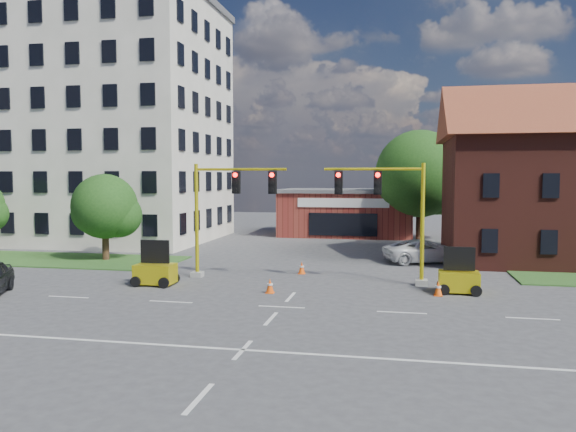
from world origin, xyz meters
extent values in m
plane|color=#3E3E40|center=(0.00, 0.00, 0.00)|extent=(120.00, 120.00, 0.00)
cube|color=#2C511E|center=(-20.00, 10.00, 0.04)|extent=(22.00, 6.00, 0.08)
cube|color=beige|center=(-20.00, 22.00, 10.00)|extent=(18.00, 15.00, 20.00)
cube|color=#535355|center=(-20.00, 22.00, 20.30)|extent=(18.40, 15.40, 0.60)
cube|color=maroon|center=(0.00, 30.00, 2.00)|extent=(12.00, 8.00, 4.00)
cube|color=#535355|center=(0.00, 30.00, 4.15)|extent=(12.40, 8.40, 0.30)
cube|color=silver|center=(0.00, 25.95, 3.20)|extent=(8.00, 0.10, 0.80)
cube|color=black|center=(0.00, 25.95, 1.30)|extent=(6.00, 0.10, 2.00)
cylinder|color=#3D2916|center=(6.50, 27.00, 2.04)|extent=(0.44, 0.44, 4.07)
sphere|color=#1C4415|center=(6.50, 27.00, 5.74)|extent=(7.56, 7.56, 7.56)
sphere|color=#1C4415|center=(8.01, 27.30, 4.81)|extent=(5.29, 5.29, 5.29)
cylinder|color=#3D2916|center=(-14.00, 10.50, 1.27)|extent=(0.44, 0.44, 2.53)
sphere|color=#1C4415|center=(-14.00, 10.50, 3.57)|extent=(4.23, 4.23, 4.23)
sphere|color=#1C4415|center=(-13.15, 10.80, 2.99)|extent=(2.96, 2.96, 2.96)
cube|color=gray|center=(-6.00, 6.00, 0.15)|extent=(0.60, 0.60, 0.30)
cylinder|color=yellow|center=(-6.00, 6.00, 3.10)|extent=(0.20, 0.20, 6.20)
cylinder|color=yellow|center=(-3.50, 6.00, 5.90)|extent=(5.00, 0.14, 0.14)
cube|color=black|center=(-3.75, 6.00, 5.20)|extent=(0.40, 0.32, 1.20)
cube|color=black|center=(-1.75, 6.00, 5.20)|extent=(0.40, 0.32, 1.20)
sphere|color=#FF0C07|center=(-3.75, 5.82, 5.60)|extent=(0.24, 0.24, 0.24)
cube|color=gray|center=(6.00, 6.00, 0.15)|extent=(0.60, 0.60, 0.30)
cylinder|color=yellow|center=(6.00, 6.00, 3.10)|extent=(0.20, 0.20, 6.20)
cylinder|color=yellow|center=(3.50, 6.00, 5.90)|extent=(5.00, 0.14, 0.14)
cube|color=black|center=(3.75, 6.00, 5.20)|extent=(0.40, 0.32, 1.20)
cube|color=black|center=(1.75, 6.00, 5.20)|extent=(0.40, 0.32, 1.20)
sphere|color=#FF0C07|center=(3.75, 5.82, 5.60)|extent=(0.24, 0.24, 0.24)
cube|color=yellow|center=(-7.29, 3.44, 0.59)|extent=(1.96, 1.33, 0.97)
cube|color=black|center=(-7.29, 3.44, 1.72)|extent=(1.51, 0.16, 1.18)
cube|color=yellow|center=(7.66, 4.42, 0.56)|extent=(1.86, 1.25, 0.92)
cube|color=black|center=(7.66, 4.42, 1.64)|extent=(1.44, 0.14, 1.13)
cube|color=#F7530D|center=(-1.12, 2.65, 0.02)|extent=(0.38, 0.38, 0.04)
cone|color=#F7530D|center=(-1.12, 2.65, 0.35)|extent=(0.40, 0.40, 0.70)
cylinder|color=silver|center=(-1.12, 2.65, 0.42)|extent=(0.27, 0.27, 0.09)
cube|color=#F7530D|center=(-0.54, 8.12, 0.02)|extent=(0.38, 0.38, 0.04)
cone|color=#F7530D|center=(-0.54, 8.12, 0.35)|extent=(0.40, 0.40, 0.70)
cylinder|color=silver|center=(-0.54, 8.12, 0.42)|extent=(0.27, 0.27, 0.09)
cube|color=#F7530D|center=(6.66, 3.59, 0.02)|extent=(0.38, 0.38, 0.04)
cone|color=#F7530D|center=(6.66, 3.59, 0.35)|extent=(0.40, 0.40, 0.70)
cylinder|color=silver|center=(6.66, 3.59, 0.42)|extent=(0.27, 0.27, 0.09)
cube|color=#F7530D|center=(7.70, 5.44, 0.02)|extent=(0.38, 0.38, 0.04)
cone|color=#F7530D|center=(7.70, 5.44, 0.35)|extent=(0.40, 0.40, 0.70)
cylinder|color=silver|center=(7.70, 5.44, 0.42)|extent=(0.27, 0.27, 0.09)
imported|color=white|center=(6.53, 13.80, 0.74)|extent=(5.84, 4.21, 1.48)
camera|label=1|loc=(4.85, -22.94, 5.55)|focal=35.00mm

